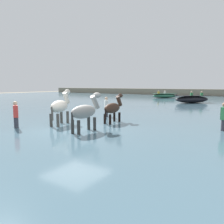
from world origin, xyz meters
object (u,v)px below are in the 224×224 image
(boat_far_inshore, at_px, (165,96))
(boat_far_offshore, at_px, (192,99))
(horse_flank_pinto, at_px, (60,107))
(person_wading_mid, at_px, (224,120))
(horse_lead_grey, at_px, (85,113))
(person_wading_close, at_px, (16,118))
(person_onlooker_left, at_px, (106,109))
(horse_trailing_dark_bay, at_px, (113,109))

(boat_far_inshore, height_order, boat_far_offshore, boat_far_offshore)
(horse_flank_pinto, xyz_separation_m, person_wading_mid, (7.00, 2.89, -0.40))
(horse_lead_grey, bearing_deg, horse_flank_pinto, 164.70)
(horse_lead_grey, distance_m, boat_far_inshore, 26.35)
(boat_far_offshore, height_order, person_wading_close, boat_far_offshore)
(horse_flank_pinto, relative_size, person_wading_close, 1.31)
(boat_far_inshore, distance_m, person_onlooker_left, 21.87)
(person_wading_mid, bearing_deg, horse_flank_pinto, -157.55)
(boat_far_offshore, height_order, person_wading_mid, boat_far_offshore)
(boat_far_inshore, height_order, person_wading_close, person_wading_close)
(horse_lead_grey, distance_m, horse_trailing_dark_bay, 2.54)
(boat_far_offshore, height_order, person_onlooker_left, boat_far_offshore)
(horse_trailing_dark_bay, bearing_deg, boat_far_offshore, 89.78)
(horse_lead_grey, relative_size, boat_far_inshore, 0.56)
(horse_trailing_dark_bay, relative_size, person_wading_close, 1.16)
(horse_flank_pinto, distance_m, boat_far_inshore, 25.36)
(horse_lead_grey, bearing_deg, boat_far_inshore, 103.47)
(horse_lead_grey, distance_m, person_wading_close, 3.42)
(horse_trailing_dark_bay, distance_m, horse_flank_pinto, 2.70)
(horse_flank_pinto, xyz_separation_m, person_wading_close, (-1.05, -1.76, -0.40))
(horse_lead_grey, relative_size, boat_far_offshore, 0.54)
(horse_flank_pinto, bearing_deg, person_wading_mid, 22.45)
(horse_flank_pinto, bearing_deg, person_wading_close, -120.75)
(horse_trailing_dark_bay, xyz_separation_m, person_wading_mid, (5.12, 0.96, -0.26))
(horse_lead_grey, relative_size, person_wading_close, 1.25)
(horse_lead_grey, height_order, horse_trailing_dark_bay, horse_lead_grey)
(person_onlooker_left, bearing_deg, horse_lead_grey, -65.68)
(horse_trailing_dark_bay, xyz_separation_m, person_wading_close, (-2.93, -3.69, -0.26))
(horse_flank_pinto, height_order, person_onlooker_left, horse_flank_pinto)
(horse_trailing_dark_bay, xyz_separation_m, boat_far_inshore, (-5.87, 23.10, -0.38))
(horse_trailing_dark_bay, distance_m, person_wading_close, 4.72)
(person_wading_close, bearing_deg, boat_far_offshore, 81.23)
(boat_far_inshore, xyz_separation_m, person_wading_close, (2.94, -26.79, 0.12))
(horse_flank_pinto, height_order, boat_far_offshore, horse_flank_pinto)
(horse_trailing_dark_bay, relative_size, horse_flank_pinto, 0.89)
(boat_far_inshore, relative_size, person_wading_close, 2.22)
(horse_trailing_dark_bay, xyz_separation_m, person_onlooker_left, (-1.62, 1.65, -0.26))
(horse_lead_grey, bearing_deg, person_wading_close, -159.92)
(horse_lead_grey, xyz_separation_m, horse_trailing_dark_bay, (-0.27, 2.52, -0.08))
(person_wading_close, bearing_deg, horse_lead_grey, 20.08)
(horse_trailing_dark_bay, relative_size, boat_far_offshore, 0.51)
(horse_trailing_dark_bay, distance_m, person_onlooker_left, 2.33)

